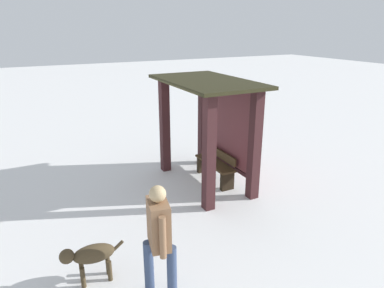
# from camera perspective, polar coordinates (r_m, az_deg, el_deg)

# --- Properties ---
(ground_plane) EXTENTS (60.00, 60.00, 0.00)m
(ground_plane) POSITION_cam_1_polar(r_m,az_deg,el_deg) (8.63, 2.17, -6.33)
(ground_plane) COLOR silver
(bus_shelter) EXTENTS (2.90, 1.71, 2.54)m
(bus_shelter) POSITION_cam_1_polar(r_m,az_deg,el_deg) (8.13, 3.30, 4.72)
(bus_shelter) COLOR #3A1C1E
(bus_shelter) RESTS_ON ground
(bench_left_inside) EXTENTS (1.38, 0.38, 0.77)m
(bench_left_inside) POSITION_cam_1_polar(r_m,az_deg,el_deg) (8.62, 3.92, -3.69)
(bench_left_inside) COLOR #46331D
(bench_left_inside) RESTS_ON ground
(person_walking) EXTENTS (0.65, 0.41, 1.74)m
(person_walking) POSITION_cam_1_polar(r_m,az_deg,el_deg) (4.84, -5.50, -14.54)
(person_walking) COLOR #896344
(person_walking) RESTS_ON ground
(dog) EXTENTS (0.31, 0.94, 0.65)m
(dog) POSITION_cam_1_polar(r_m,az_deg,el_deg) (5.58, -16.55, -17.36)
(dog) COLOR #463824
(dog) RESTS_ON ground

